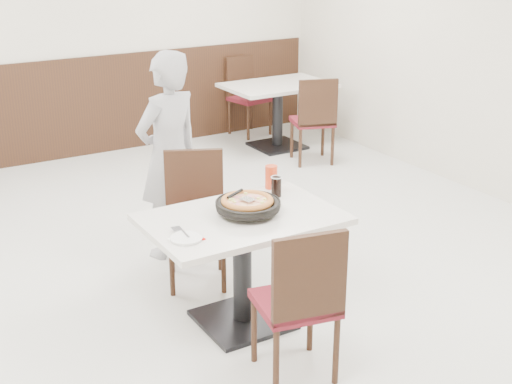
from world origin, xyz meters
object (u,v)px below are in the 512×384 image
main_table (242,270)px  red_cup (271,177)px  diner_person (169,156)px  bg_chair_right_far (250,97)px  pizza (247,203)px  pizza_pan (248,208)px  cola_glass (276,187)px  side_plate (186,238)px  chair_far (196,222)px  bg_table_right (277,116)px  chair_near (295,299)px  bg_chair_right_near (312,119)px

main_table → red_cup: 0.71m
diner_person → bg_chair_right_far: 3.49m
pizza → bg_chair_right_far: bearing=59.4°
pizza_pan → cola_glass: 0.37m
pizza_pan → side_plate: 0.52m
pizza → side_plate: bearing=-160.5°
chair_far → cola_glass: bearing=152.7°
cola_glass → red_cup: (0.06, 0.15, 0.02)m
main_table → bg_table_right: (2.31, 3.22, 0.00)m
bg_chair_right_far → pizza_pan: bearing=49.4°
chair_near → bg_chair_right_near: 3.98m
bg_chair_right_near → bg_chair_right_far: 1.29m
side_plate → diner_person: bearing=69.5°
chair_near → pizza: chair_near is taller
bg_table_right → cola_glass: bearing=-122.7°
pizza → bg_chair_right_far: (2.25, 3.82, -0.34)m
pizza → cola_glass: (0.31, 0.15, 0.00)m
bg_chair_right_near → bg_table_right: bearing=111.8°
chair_near → red_cup: size_ratio=5.94×
pizza_pan → chair_far: bearing=94.6°
cola_glass → bg_chair_right_far: size_ratio=0.14×
chair_near → bg_chair_right_far: same height
diner_person → bg_chair_right_far: (2.26, 2.64, -0.33)m
red_cup → bg_chair_right_far: size_ratio=0.17×
chair_near → cola_glass: chair_near is taller
side_plate → bg_table_right: size_ratio=0.16×
diner_person → bg_table_right: diner_person is taller
pizza → bg_chair_right_near: bearing=47.9°
main_table → bg_chair_right_far: (2.31, 3.85, 0.10)m
chair_near → cola_glass: (0.39, 0.82, 0.34)m
pizza → bg_chair_right_near: size_ratio=0.32×
diner_person → bg_chair_right_near: size_ratio=1.69×
chair_near → pizza_pan: chair_near is taller
chair_near → bg_table_right: bearing=70.0°
bg_chair_right_far → main_table: bearing=48.9°
cola_glass → diner_person: size_ratio=0.08×
bg_chair_right_near → main_table: bearing=-113.4°
bg_table_right → bg_chair_right_near: (0.03, -0.65, 0.10)m
pizza_pan → pizza: (0.01, 0.03, 0.02)m
pizza_pan → pizza: size_ratio=1.31×
diner_person → bg_chair_right_near: 2.68m
bg_chair_right_near → bg_chair_right_far: (-0.03, 1.29, 0.00)m
pizza_pan → bg_chair_right_far: bearing=59.5°
pizza_pan → red_cup: bearing=41.2°
pizza_pan → bg_chair_right_near: bg_chair_right_near is taller
pizza_pan → red_cup: (0.38, 0.33, 0.04)m
red_cup → bg_table_right: bearing=56.8°
chair_near → bg_table_right: (2.34, 3.85, -0.10)m
side_plate → red_cup: bearing=28.7°
chair_near → diner_person: bearing=98.8°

